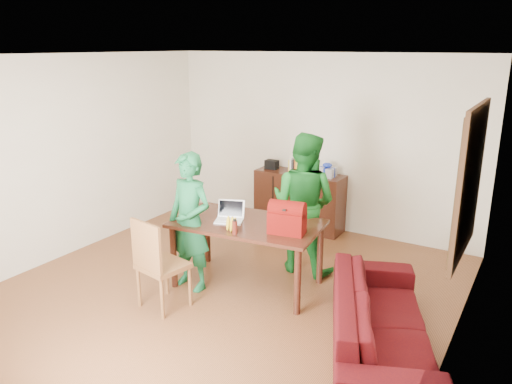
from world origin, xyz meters
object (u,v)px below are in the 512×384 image
Objects in this scene: person_far at (304,203)px; laptop at (229,218)px; chair at (163,281)px; table at (247,230)px; red_bag at (287,221)px; bottle at (235,227)px; sofa at (381,322)px; person_near at (190,222)px.

person_far reaches higher than laptop.
table is at bearing 71.09° from chair.
bottle is at bearing -155.72° from red_bag.
table is at bearing 50.80° from sofa.
person_near reaches higher than bottle.
person_far is 2.02m from sofa.
person_far is (0.37, 0.75, 0.19)m from table.
laptop is at bearing 171.60° from red_bag.
laptop is 2.12m from sofa.
sofa is (1.72, -0.15, -0.57)m from bottle.
bottle is (-0.28, -1.14, -0.00)m from person_far.
table is at bearing 4.51° from laptop.
person_near reaches higher than red_bag.
table is 1.13m from chair.
sofa is at bearing 139.14° from person_far.
red_bag is at bearing -14.01° from table.
chair is at bearing -133.34° from laptop.
person_near is at bearing 51.91° from person_far.
red_bag is at bearing 20.36° from person_near.
bottle is 0.08× the size of sofa.
sofa is at bearing 19.71° from chair.
table reaches higher than sofa.
sofa is (2.00, -0.45, -0.53)m from laptop.
bottle is 0.44× the size of red_bag.
red_bag is (0.47, 0.33, 0.06)m from bottle.
person_near reaches higher than laptop.
bottle is at bearing 3.26° from person_near.
table is 0.45m from bottle.
chair is 0.64× the size of person_near.
person_far is at bearing 76.14° from bottle.
red_bag reaches higher than laptop.
person_near reaches higher than chair.
person_far is at bearing 55.69° from person_near.
person_far is at bearing 57.02° from table.
sofa is at bearing -31.05° from red_bag.
sofa is (2.36, -0.17, -0.50)m from person_near.
chair is at bearing -151.95° from red_bag.
sofa is (1.25, -0.48, -0.63)m from red_bag.
person_far is at bearing 92.97° from red_bag.
person_near is 1.16m from red_bag.
table is 1.74× the size of chair.
bottle is at bearing 62.67° from sofa.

